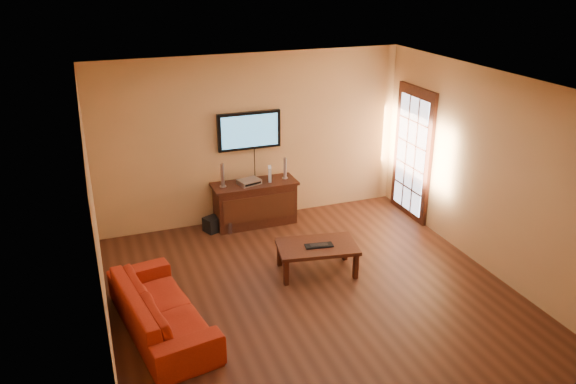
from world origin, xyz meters
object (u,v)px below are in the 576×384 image
game_console (270,174)px  bottle (230,228)px  sofa (161,301)px  subwoofer (212,224)px  coffee_table (317,248)px  speaker_right (285,169)px  speaker_left (222,176)px  television (249,131)px  av_receiver (249,182)px  media_console (255,203)px  keyboard (319,245)px

game_console → bottle: size_ratio=1.07×
sofa → subwoofer: size_ratio=8.37×
coffee_table → speaker_right: (0.19, 1.79, 0.51)m
coffee_table → speaker_right: 1.87m
coffee_table → speaker_left: bearing=115.2°
television → speaker_right: 0.85m
sofa → bottle: size_ratio=8.70×
speaker_right → bottle: bearing=-166.4°
television → speaker_left: size_ratio=2.70×
television → bottle: (-0.49, -0.44, -1.40)m
speaker_right → subwoofer: size_ratio=1.50×
speaker_left → subwoofer: 0.80m
av_receiver → subwoofer: 0.89m
speaker_left → av_receiver: (0.41, -0.03, -0.14)m
sofa → game_console: 3.20m
av_receiver → game_console: (0.35, 0.02, 0.08)m
av_receiver → speaker_left: bearing=159.5°
coffee_table → bottle: size_ratio=5.22×
game_console → av_receiver: bearing=-160.3°
media_console → av_receiver: size_ratio=4.04×
sofa → speaker_left: 2.77m
sofa → keyboard: (2.20, 0.55, 0.04)m
av_receiver → subwoofer: (-0.63, -0.02, -0.63)m
av_receiver → bottle: size_ratio=1.51×
speaker_right → subwoofer: bearing=-177.3°
av_receiver → bottle: bearing=-168.3°
sofa → bottle: 2.55m
sofa → speaker_right: (2.38, 2.38, 0.49)m
sofa → subwoofer: (1.13, 2.32, -0.26)m
av_receiver → keyboard: av_receiver is taller
game_console → keyboard: (0.08, -1.81, -0.41)m
television → bottle: television is taller
coffee_table → game_console: game_console is taller
sofa → game_console: (2.11, 2.35, 0.45)m
sofa → coffee_table: bearing=-84.8°
speaker_left → game_console: (0.77, -0.02, -0.05)m
television → sofa: bearing=-125.8°
television → keyboard: size_ratio=2.56×
media_console → speaker_left: 0.73m
speaker_left → game_console: bearing=-1.2°
keyboard → av_receiver: bearing=103.7°
television → speaker_right: (0.52, -0.20, -0.64)m
television → speaker_right: television is taller
speaker_right → television: bearing=159.5°
bottle → subwoofer: bearing=141.6°
bottle → av_receiver: bearing=27.4°
av_receiver → speaker_right: bearing=-12.0°
sofa → media_console: bearing=-48.0°
television → coffee_table: (0.33, -1.99, -1.15)m
speaker_right → game_console: speaker_right is taller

